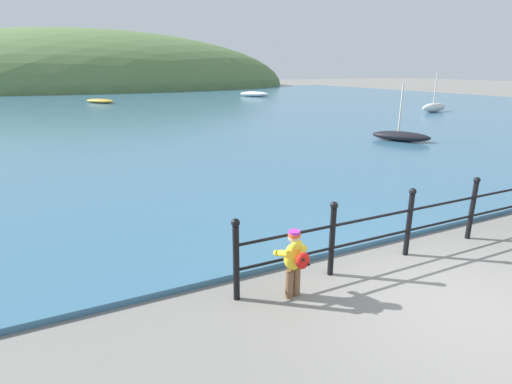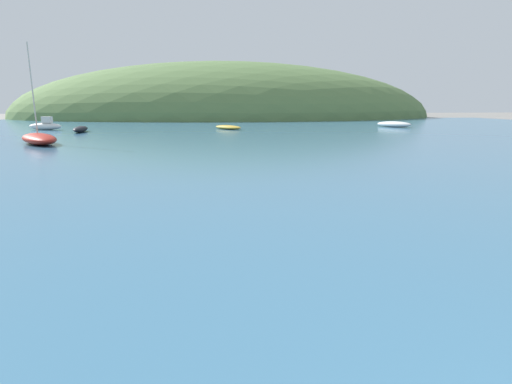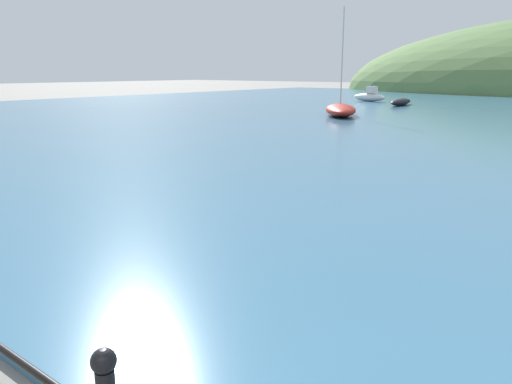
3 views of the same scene
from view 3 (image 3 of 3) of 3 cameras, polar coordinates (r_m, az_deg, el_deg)
boat_twin_mast at (r=36.39m, az=16.22°, el=9.87°), size 1.10×3.47×0.48m
boat_green_fishing at (r=40.78m, az=12.84°, el=10.61°), size 3.01×1.32×1.16m
boat_red_dinghy at (r=27.23m, az=9.64°, el=9.28°), size 3.74×4.61×5.55m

